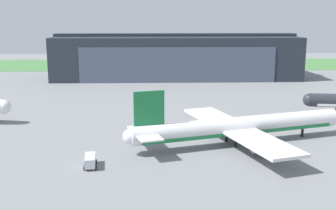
% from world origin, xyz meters
% --- Properties ---
extents(ground_plane, '(440.00, 440.00, 0.00)m').
position_xyz_m(ground_plane, '(0.00, 0.00, 0.00)').
color(ground_plane, slate).
extents(grass_field_strip, '(440.00, 56.00, 0.08)m').
position_xyz_m(grass_field_strip, '(0.00, 151.11, 0.04)').
color(grass_field_strip, '#457A41').
rests_on(grass_field_strip, ground_plane).
extents(maintenance_hangar, '(101.75, 31.46, 18.74)m').
position_xyz_m(maintenance_hangar, '(12.05, 102.15, 8.91)').
color(maintenance_hangar, '#232833').
rests_on(maintenance_hangar, ground_plane).
extents(airliner_near_right, '(47.19, 38.92, 12.18)m').
position_xyz_m(airliner_near_right, '(19.73, 5.64, 3.58)').
color(airliner_near_right, white).
rests_on(airliner_near_right, ground_plane).
extents(pushback_tractor, '(2.63, 4.97, 1.99)m').
position_xyz_m(pushback_tractor, '(-8.82, -6.80, 1.15)').
color(pushback_tractor, silver).
rests_on(pushback_tractor, ground_plane).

